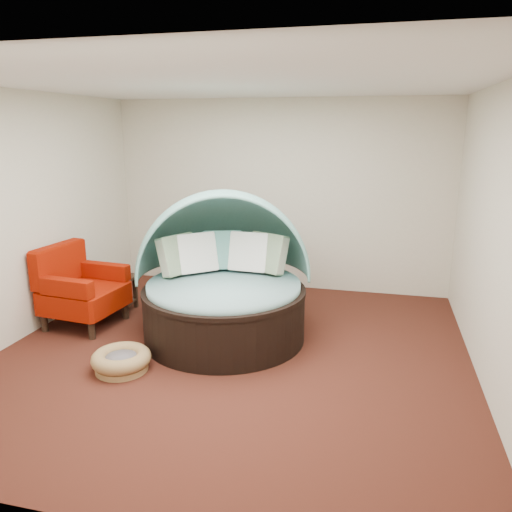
% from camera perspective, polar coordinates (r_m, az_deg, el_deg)
% --- Properties ---
extents(floor, '(5.00, 5.00, 0.00)m').
position_cam_1_polar(floor, '(5.53, -2.73, -11.09)').
color(floor, '#4D1F16').
rests_on(floor, ground).
extents(wall_back, '(5.00, 0.00, 5.00)m').
position_cam_1_polar(wall_back, '(7.48, 2.66, 6.90)').
color(wall_back, beige).
rests_on(wall_back, floor).
extents(wall_front, '(5.00, 0.00, 5.00)m').
position_cam_1_polar(wall_front, '(2.87, -17.57, -6.30)').
color(wall_front, beige).
rests_on(wall_front, floor).
extents(wall_left, '(0.00, 5.00, 5.00)m').
position_cam_1_polar(wall_left, '(6.27, -25.40, 4.05)').
color(wall_left, beige).
rests_on(wall_left, floor).
extents(wall_right, '(0.00, 5.00, 5.00)m').
position_cam_1_polar(wall_right, '(4.98, 25.80, 1.62)').
color(wall_right, beige).
rests_on(wall_right, floor).
extents(ceiling, '(5.00, 5.00, 0.00)m').
position_cam_1_polar(ceiling, '(5.00, -3.13, 19.22)').
color(ceiling, white).
rests_on(ceiling, wall_back).
extents(canopy_daybed, '(2.40, 2.36, 1.71)m').
position_cam_1_polar(canopy_daybed, '(5.76, -3.73, -1.62)').
color(canopy_daybed, black).
rests_on(canopy_daybed, floor).
extents(pet_basket, '(0.71, 0.71, 0.21)m').
position_cam_1_polar(pet_basket, '(5.31, -15.13, -11.43)').
color(pet_basket, olive).
rests_on(pet_basket, floor).
extents(red_armchair, '(0.93, 0.94, 1.00)m').
position_cam_1_polar(red_armchair, '(6.51, -19.51, -3.56)').
color(red_armchair, black).
rests_on(red_armchair, floor).
extents(side_table, '(0.53, 0.53, 0.47)m').
position_cam_1_polar(side_table, '(6.87, -15.80, -3.71)').
color(side_table, black).
rests_on(side_table, floor).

